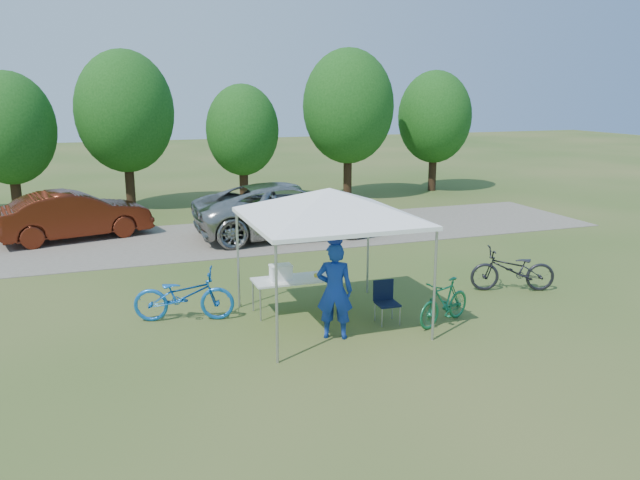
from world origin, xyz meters
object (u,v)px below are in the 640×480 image
object	(u,v)px
bike_blue	(184,295)
minivan	(289,209)
bike_green	(444,302)
cyclist	(335,291)
sedan	(74,215)
cooler	(281,272)
bike_dark	(513,270)
folding_chair	(385,298)
folding_table	(295,280)

from	to	relation	value
bike_blue	minivan	size ratio (longest dim) A/B	0.33
bike_green	cyclist	bearing A→B (deg)	-114.41
sedan	cooler	bearing A→B (deg)	-168.15
sedan	bike_dark	bearing A→B (deg)	-147.01
cyclist	bike_green	distance (m)	2.36
bike_green	bike_dark	world-z (taller)	bike_dark
folding_chair	cyclist	bearing A→B (deg)	-157.50
folding_table	bike_green	world-z (taller)	bike_green
folding_chair	sedan	world-z (taller)	sedan
cyclist	bike_dark	bearing A→B (deg)	-141.35
folding_chair	bike_dark	size ratio (longest dim) A/B	0.43
folding_chair	cyclist	distance (m)	1.41
cyclist	sedan	xyz separation A→B (m)	(-4.77, 10.22, -0.15)
folding_chair	bike_blue	world-z (taller)	bike_blue
cyclist	bike_dark	distance (m)	5.08
cooler	cyclist	bearing A→B (deg)	-70.56
bike_dark	folding_table	bearing A→B (deg)	-73.82
cyclist	sedan	world-z (taller)	cyclist
sedan	bike_green	bearing A→B (deg)	-159.62
cooler	bike_green	distance (m)	3.36
bike_dark	sedan	world-z (taller)	sedan
folding_chair	bike_green	xyz separation A→B (m)	(1.04, -0.51, -0.04)
cyclist	sedan	size ratio (longest dim) A/B	0.41
cooler	bike_blue	bearing A→B (deg)	172.38
folding_chair	sedan	distance (m)	11.49
sedan	bike_blue	bearing A→B (deg)	-179.13
bike_green	minivan	xyz separation A→B (m)	(-0.62, 8.49, 0.40)
sedan	folding_table	bearing A→B (deg)	-166.50
bike_blue	bike_dark	xyz separation A→B (m)	(7.43, -0.63, -0.02)
bike_blue	minivan	distance (m)	7.80
folding_table	bike_dark	distance (m)	5.18
folding_chair	sedan	xyz separation A→B (m)	(-6.04, 9.77, 0.28)
bike_blue	bike_dark	bearing A→B (deg)	-79.84
folding_table	minivan	world-z (taller)	minivan
cooler	bike_dark	bearing A→B (deg)	-3.82
folding_table	cyclist	world-z (taller)	cyclist
folding_table	cyclist	bearing A→B (deg)	-80.84
folding_chair	minivan	bearing A→B (deg)	89.90
folding_table	folding_chair	world-z (taller)	folding_chair
bike_dark	minivan	bearing A→B (deg)	-135.64
folding_table	cooler	size ratio (longest dim) A/B	3.96
bike_blue	bike_dark	distance (m)	7.46
folding_chair	cooler	distance (m)	2.21
cyclist	minivan	bearing A→B (deg)	-77.00
cooler	cyclist	distance (m)	1.72
folding_chair	bike_green	bearing A→B (deg)	-23.31
bike_blue	bike_dark	world-z (taller)	bike_blue
folding_chair	cyclist	xyz separation A→B (m)	(-1.27, -0.45, 0.43)
folding_table	sedan	world-z (taller)	sedan
bike_dark	sedan	xyz separation A→B (m)	(-9.67, 8.97, 0.26)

